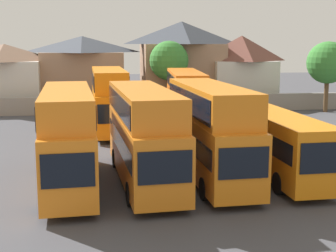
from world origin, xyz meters
TOP-DOWN VIEW (x-y plane):
  - ground at (0.00, 18.00)m, footprint 140.00×140.00m
  - depot_boundary_wall at (0.00, 25.10)m, footprint 56.00×0.50m
  - bus_1 at (-5.62, -0.29)m, footprint 3.02×11.15m
  - bus_2 at (-1.75, -0.18)m, footprint 3.24×11.32m
  - bus_3 at (1.81, -0.15)m, footprint 2.91×10.73m
  - bus_4 at (5.60, 0.17)m, footprint 2.76×11.03m
  - bus_5 at (-3.15, 14.83)m, footprint 2.84×10.85m
  - bus_6 at (0.65, 14.77)m, footprint 3.23×10.58m
  - bus_7 at (3.28, 15.12)m, footprint 3.50×11.93m
  - house_terrace_left at (-14.16, 31.05)m, footprint 8.46×8.26m
  - house_terrace_centre at (-5.70, 32.18)m, footprint 9.53×8.13m
  - house_terrace_right at (5.94, 32.33)m, footprint 9.80×7.92m
  - house_terrace_far_right at (12.78, 30.57)m, footprint 7.69×6.36m
  - tree_left_of_lot at (19.89, 23.10)m, footprint 4.41×4.41m
  - tree_behind_wall at (3.71, 27.60)m, footprint 4.28×4.28m

SIDE VIEW (x-z plane):
  - ground at x=0.00m, z-range 0.00..0.00m
  - depot_boundary_wall at x=0.00m, z-range 0.00..1.80m
  - bus_6 at x=0.65m, z-range 0.24..3.51m
  - bus_4 at x=5.60m, z-range 0.24..3.70m
  - bus_7 at x=3.28m, z-range 0.31..5.21m
  - bus_2 at x=-1.75m, z-range 0.31..5.26m
  - bus_1 at x=-5.62m, z-range 0.31..5.28m
  - bus_3 at x=1.81m, z-range 0.32..5.40m
  - bus_5 at x=-3.15m, z-range 0.32..5.46m
  - house_terrace_left at x=-14.16m, z-range 0.07..7.21m
  - house_terrace_centre at x=-5.70m, z-range 0.07..8.08m
  - house_terrace_far_right at x=12.78m, z-range 0.09..8.18m
  - house_terrace_right at x=5.94m, z-range 0.10..9.83m
  - tree_left_of_lot at x=19.89m, z-range 1.47..8.89m
  - tree_behind_wall at x=3.71m, z-range 1.54..9.02m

